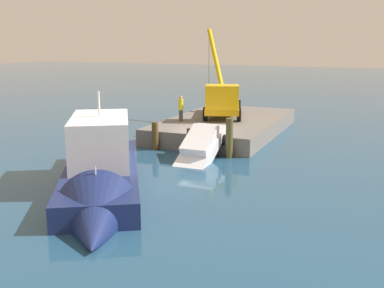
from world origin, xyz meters
The scene contains 9 objects.
ground centered at (0.00, 0.00, 0.00)m, with size 200.00×200.00×0.00m, color navy.
dock centered at (-4.84, 0.00, 0.56)m, with size 13.42×7.73×1.12m, color slate.
crane_truck centered at (-4.96, -0.33, 2.46)m, with size 9.20×5.72×6.74m.
dock_worker centered at (-2.31, -2.54, 2.06)m, with size 0.34×0.34×1.84m.
salvaged_car centered at (3.37, 1.30, 0.73)m, with size 4.35×2.11×2.75m.
moored_yacht centered at (11.27, -0.22, 0.63)m, with size 12.63×9.54×5.94m.
piling_near centered at (2.18, -2.28, 0.89)m, with size 0.42×0.42×1.78m, color brown.
piling_mid centered at (2.36, 0.16, 0.80)m, with size 0.30×0.30×1.60m, color brown.
piling_far centered at (2.24, 2.70, 1.18)m, with size 0.43×0.43×2.36m, color brown.
Camera 1 is at (27.20, 11.08, 6.75)m, focal length 42.62 mm.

